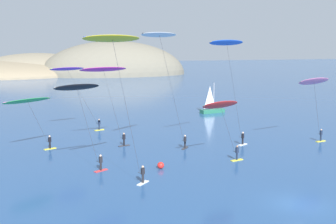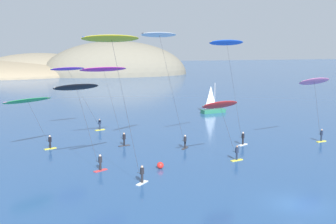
{
  "view_description": "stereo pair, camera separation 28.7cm",
  "coord_description": "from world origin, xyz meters",
  "px_view_note": "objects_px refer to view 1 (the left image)",
  "views": [
    {
      "loc": [
        -19.73,
        -27.54,
        12.69
      ],
      "look_at": [
        -4.72,
        19.83,
        4.77
      ],
      "focal_mm": 45.0,
      "sensor_mm": 36.0,
      "label": 1
    },
    {
      "loc": [
        -19.46,
        -27.63,
        12.69
      ],
      "look_at": [
        -4.72,
        19.83,
        4.77
      ],
      "focal_mm": 45.0,
      "sensor_mm": 36.0,
      "label": 2
    }
  ],
  "objects_px": {
    "sailboat_near": "(214,109)",
    "kitesurfer_purple": "(70,74)",
    "kitesurfer_green": "(29,104)",
    "kitesurfer_black": "(79,96)",
    "kitesurfer_red": "(222,109)",
    "kitesurfer_white": "(162,44)",
    "kitesurfer_blue": "(228,51)",
    "kitesurfer_magenta": "(105,75)",
    "kitesurfer_yellow": "(115,51)",
    "kitesurfer_pink": "(314,85)",
    "marker_buoy": "(161,165)"
  },
  "relations": [
    {
      "from": "kitesurfer_magenta",
      "to": "kitesurfer_green",
      "type": "distance_m",
      "value": 9.45
    },
    {
      "from": "sailboat_near",
      "to": "kitesurfer_purple",
      "type": "xyz_separation_m",
      "value": [
        -27.29,
        -11.43,
        8.02
      ]
    },
    {
      "from": "kitesurfer_purple",
      "to": "sailboat_near",
      "type": "bearing_deg",
      "value": 22.71
    },
    {
      "from": "marker_buoy",
      "to": "kitesurfer_magenta",
      "type": "bearing_deg",
      "value": 110.8
    },
    {
      "from": "kitesurfer_purple",
      "to": "kitesurfer_red",
      "type": "relative_size",
      "value": 1.39
    },
    {
      "from": "kitesurfer_red",
      "to": "kitesurfer_yellow",
      "type": "xyz_separation_m",
      "value": [
        -12.29,
        -5.25,
        6.25
      ]
    },
    {
      "from": "kitesurfer_pink",
      "to": "kitesurfer_purple",
      "type": "distance_m",
      "value": 33.22
    },
    {
      "from": "sailboat_near",
      "to": "kitesurfer_white",
      "type": "relative_size",
      "value": 0.42
    },
    {
      "from": "kitesurfer_blue",
      "to": "kitesurfer_green",
      "type": "distance_m",
      "value": 24.2
    },
    {
      "from": "kitesurfer_black",
      "to": "kitesurfer_red",
      "type": "bearing_deg",
      "value": -2.09
    },
    {
      "from": "kitesurfer_blue",
      "to": "kitesurfer_yellow",
      "type": "distance_m",
      "value": 18.91
    },
    {
      "from": "sailboat_near",
      "to": "kitesurfer_yellow",
      "type": "xyz_separation_m",
      "value": [
        -25.56,
        -37.4,
        11.56
      ]
    },
    {
      "from": "kitesurfer_purple",
      "to": "marker_buoy",
      "type": "bearing_deg",
      "value": -70.59
    },
    {
      "from": "kitesurfer_black",
      "to": "marker_buoy",
      "type": "distance_m",
      "value": 10.99
    },
    {
      "from": "kitesurfer_red",
      "to": "kitesurfer_magenta",
      "type": "distance_m",
      "value": 15.27
    },
    {
      "from": "kitesurfer_magenta",
      "to": "kitesurfer_yellow",
      "type": "relative_size",
      "value": 0.75
    },
    {
      "from": "kitesurfer_yellow",
      "to": "marker_buoy",
      "type": "xyz_separation_m",
      "value": [
        5.52,
        5.37,
        -11.86
      ]
    },
    {
      "from": "kitesurfer_black",
      "to": "kitesurfer_yellow",
      "type": "height_order",
      "value": "kitesurfer_yellow"
    },
    {
      "from": "kitesurfer_pink",
      "to": "kitesurfer_black",
      "type": "relative_size",
      "value": 0.95
    },
    {
      "from": "kitesurfer_pink",
      "to": "kitesurfer_purple",
      "type": "xyz_separation_m",
      "value": [
        -29.29,
        15.64,
        1.02
      ]
    },
    {
      "from": "kitesurfer_white",
      "to": "kitesurfer_black",
      "type": "height_order",
      "value": "kitesurfer_white"
    },
    {
      "from": "kitesurfer_purple",
      "to": "kitesurfer_magenta",
      "type": "height_order",
      "value": "kitesurfer_magenta"
    },
    {
      "from": "sailboat_near",
      "to": "kitesurfer_magenta",
      "type": "distance_m",
      "value": 33.42
    },
    {
      "from": "sailboat_near",
      "to": "kitesurfer_blue",
      "type": "relative_size",
      "value": 0.45
    },
    {
      "from": "sailboat_near",
      "to": "kitesurfer_red",
      "type": "distance_m",
      "value": 35.18
    },
    {
      "from": "kitesurfer_purple",
      "to": "kitesurfer_red",
      "type": "xyz_separation_m",
      "value": [
        14.03,
        -20.72,
        -2.7
      ]
    },
    {
      "from": "kitesurfer_white",
      "to": "kitesurfer_green",
      "type": "height_order",
      "value": "kitesurfer_white"
    },
    {
      "from": "kitesurfer_pink",
      "to": "kitesurfer_red",
      "type": "distance_m",
      "value": 16.18
    },
    {
      "from": "kitesurfer_yellow",
      "to": "kitesurfer_white",
      "type": "bearing_deg",
      "value": 54.52
    },
    {
      "from": "sailboat_near",
      "to": "kitesurfer_blue",
      "type": "distance_m",
      "value": 30.61
    },
    {
      "from": "sailboat_near",
      "to": "kitesurfer_black",
      "type": "height_order",
      "value": "kitesurfer_black"
    },
    {
      "from": "kitesurfer_magenta",
      "to": "kitesurfer_blue",
      "type": "xyz_separation_m",
      "value": [
        13.94,
        -4.91,
        2.85
      ]
    },
    {
      "from": "sailboat_near",
      "to": "kitesurfer_green",
      "type": "xyz_separation_m",
      "value": [
        -32.84,
        -21.32,
        5.26
      ]
    },
    {
      "from": "kitesurfer_white",
      "to": "marker_buoy",
      "type": "relative_size",
      "value": 20.21
    },
    {
      "from": "kitesurfer_blue",
      "to": "kitesurfer_black",
      "type": "xyz_separation_m",
      "value": [
        -18.03,
        -4.99,
        -4.09
      ]
    },
    {
      "from": "kitesurfer_red",
      "to": "kitesurfer_white",
      "type": "xyz_separation_m",
      "value": [
        -5.26,
        4.62,
        6.81
      ]
    },
    {
      "from": "kitesurfer_white",
      "to": "kitesurfer_pink",
      "type": "bearing_deg",
      "value": 1.3
    },
    {
      "from": "kitesurfer_pink",
      "to": "kitesurfer_blue",
      "type": "distance_m",
      "value": 12.78
    },
    {
      "from": "kitesurfer_green",
      "to": "kitesurfer_yellow",
      "type": "distance_m",
      "value": 18.74
    },
    {
      "from": "marker_buoy",
      "to": "kitesurfer_pink",
      "type": "bearing_deg",
      "value": 12.7
    },
    {
      "from": "kitesurfer_green",
      "to": "kitesurfer_black",
      "type": "bearing_deg",
      "value": -65.02
    },
    {
      "from": "kitesurfer_purple",
      "to": "kitesurfer_yellow",
      "type": "relative_size",
      "value": 0.71
    },
    {
      "from": "kitesurfer_black",
      "to": "kitesurfer_green",
      "type": "distance_m",
      "value": 11.52
    },
    {
      "from": "kitesurfer_white",
      "to": "kitesurfer_green",
      "type": "bearing_deg",
      "value": 156.54
    },
    {
      "from": "kitesurfer_purple",
      "to": "kitesurfer_magenta",
      "type": "xyz_separation_m",
      "value": [
        3.34,
        -10.28,
        0.45
      ]
    },
    {
      "from": "kitesurfer_green",
      "to": "kitesurfer_yellow",
      "type": "bearing_deg",
      "value": -65.63
    },
    {
      "from": "kitesurfer_blue",
      "to": "kitesurfer_white",
      "type": "relative_size",
      "value": 0.95
    },
    {
      "from": "kitesurfer_magenta",
      "to": "kitesurfer_yellow",
      "type": "xyz_separation_m",
      "value": [
        -1.6,
        -15.69,
        3.1
      ]
    },
    {
      "from": "kitesurfer_purple",
      "to": "marker_buoy",
      "type": "xyz_separation_m",
      "value": [
        7.26,
        -20.61,
        -8.31
      ]
    },
    {
      "from": "kitesurfer_red",
      "to": "marker_buoy",
      "type": "xyz_separation_m",
      "value": [
        -6.77,
        0.12,
        -5.6
      ]
    }
  ]
}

